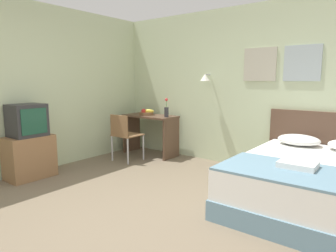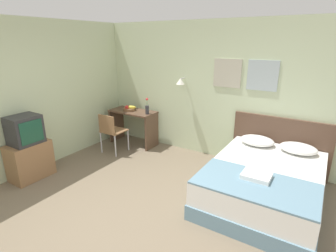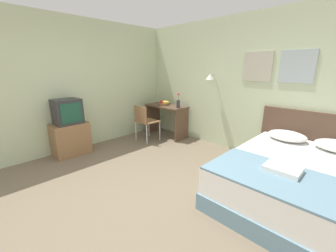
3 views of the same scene
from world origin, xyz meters
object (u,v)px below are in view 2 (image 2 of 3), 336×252
(desk, at_px, (133,121))
(flower_vase, at_px, (147,108))
(pillow_left, at_px, (257,141))
(tv_stand, at_px, (30,160))
(bed, at_px, (264,183))
(desk_chair, at_px, (111,130))
(fruit_bowl, at_px, (129,109))
(throw_blanket, at_px, (255,184))
(folded_towel_near_foot, at_px, (256,176))
(television, at_px, (25,130))
(pillow_right, at_px, (298,148))
(headboard, at_px, (279,145))

(desk, xyz_separation_m, flower_vase, (0.43, -0.04, 0.37))
(pillow_left, distance_m, tv_stand, 3.93)
(bed, distance_m, desk_chair, 3.12)
(bed, height_order, fruit_bowl, fruit_bowl)
(throw_blanket, bearing_deg, folded_towel_near_foot, 99.28)
(throw_blanket, distance_m, television, 3.67)
(pillow_right, relative_size, television, 1.20)
(headboard, bearing_deg, flower_vase, -172.22)
(fruit_bowl, xyz_separation_m, television, (-0.43, -2.16, 0.05))
(throw_blanket, height_order, flower_vase, flower_vase)
(flower_vase, xyz_separation_m, tv_stand, (-0.94, -2.14, -0.58))
(pillow_right, xyz_separation_m, flower_vase, (-2.95, -0.06, 0.28))
(bed, relative_size, desk, 1.95)
(headboard, xyz_separation_m, flower_vase, (-2.63, -0.36, 0.39))
(bed, bearing_deg, pillow_left, 112.87)
(throw_blanket, bearing_deg, bed, 90.00)
(bed, distance_m, tv_stand, 3.84)
(fruit_bowl, distance_m, flower_vase, 0.51)
(pillow_left, height_order, flower_vase, flower_vase)
(headboard, height_order, television, television)
(desk, distance_m, desk_chair, 0.67)
(pillow_left, distance_m, folded_towel_near_foot, 1.26)
(throw_blanket, distance_m, folded_towel_near_foot, 0.15)
(desk, bearing_deg, fruit_bowl, -164.16)
(desk_chair, height_order, tv_stand, desk_chair)
(flower_vase, bearing_deg, desk_chair, -127.17)
(flower_vase, xyz_separation_m, television, (-0.93, -2.14, -0.03))
(television, bearing_deg, throw_blanket, 13.10)
(folded_towel_near_foot, xyz_separation_m, television, (-3.54, -0.97, 0.27))
(desk_chair, distance_m, tv_stand, 1.59)
(bed, xyz_separation_m, pillow_right, (0.32, 0.77, 0.35))
(pillow_left, height_order, television, television)
(flower_vase, distance_m, television, 2.33)
(bed, height_order, throw_blanket, throw_blanket)
(throw_blanket, relative_size, fruit_bowl, 4.86)
(pillow_right, xyz_separation_m, folded_towel_near_foot, (-0.35, -1.23, -0.02))
(pillow_left, xyz_separation_m, tv_stand, (-3.24, -2.20, -0.31))
(flower_vase, relative_size, television, 0.74)
(folded_towel_near_foot, distance_m, desk, 3.27)
(folded_towel_near_foot, relative_size, television, 0.75)
(bed, bearing_deg, tv_stand, -158.14)
(desk_chair, bearing_deg, bed, -1.42)
(headboard, bearing_deg, throw_blanket, -90.00)
(throw_blanket, xyz_separation_m, television, (-3.56, -0.83, 0.31))
(headboard, relative_size, television, 3.47)
(pillow_left, height_order, fruit_bowl, fruit_bowl)
(throw_blanket, distance_m, desk, 3.34)
(throw_blanket, relative_size, desk, 1.39)
(headboard, relative_size, desk_chair, 1.94)
(desk, xyz_separation_m, tv_stand, (-0.50, -2.18, -0.21))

